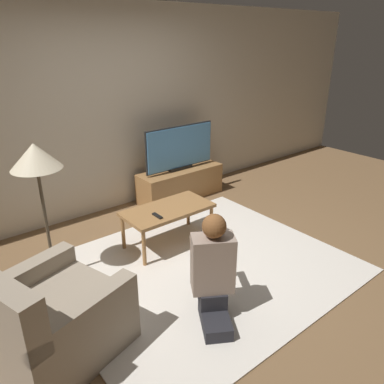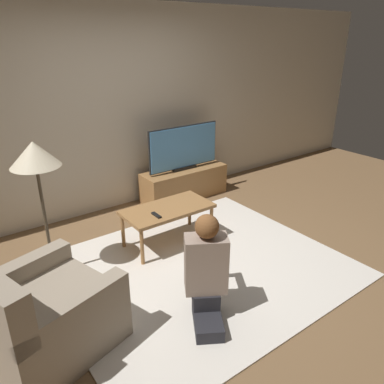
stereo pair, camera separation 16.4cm
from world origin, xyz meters
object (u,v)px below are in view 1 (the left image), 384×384
object	(u,v)px
coffee_table	(168,212)
floor_lamp	(36,164)
armchair	(51,322)
tv	(180,148)
person_kneeling	(213,267)

from	to	relation	value
coffee_table	floor_lamp	size ratio (longest dim) A/B	0.73
floor_lamp	armchair	distance (m)	1.33
coffee_table	floor_lamp	world-z (taller)	floor_lamp
tv	person_kneeling	world-z (taller)	tv
tv	floor_lamp	distance (m)	2.33
coffee_table	floor_lamp	xyz separation A→B (m)	(-1.24, 0.18, 0.77)
tv	floor_lamp	bearing A→B (deg)	-159.74
coffee_table	armchair	xyz separation A→B (m)	(-1.58, -0.76, -0.12)
armchair	floor_lamp	bearing A→B (deg)	-36.30
coffee_table	armchair	bearing A→B (deg)	-154.43
tv	person_kneeling	size ratio (longest dim) A/B	1.19
coffee_table	person_kneeling	xyz separation A→B (m)	(-0.40, -1.19, 0.08)
tv	armchair	bearing A→B (deg)	-145.24
tv	coffee_table	size ratio (longest dim) A/B	1.13
floor_lamp	person_kneeling	distance (m)	1.75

